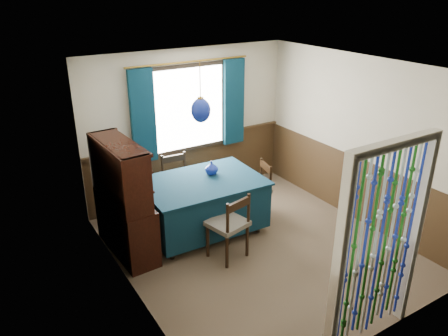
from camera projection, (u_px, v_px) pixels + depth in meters
floor at (257, 247)px, 6.12m from camera, size 4.00×4.00×0.00m
ceiling at (264, 68)px, 5.14m from camera, size 4.00×4.00×0.00m
wall_back at (189, 125)px, 7.20m from camera, size 3.60×0.00×3.60m
wall_front at (387, 235)px, 4.07m from camera, size 3.60×0.00×3.60m
wall_left at (127, 199)px, 4.76m from camera, size 0.00×4.00×4.00m
wall_right at (358, 141)px, 6.51m from camera, size 0.00×4.00×4.00m
wainscot_back at (190, 167)px, 7.48m from camera, size 3.60×0.00×3.60m
wainscot_front at (375, 299)px, 4.38m from camera, size 3.60×0.00×3.60m
wainscot_left at (134, 256)px, 5.06m from camera, size 0.00×4.00×4.00m
wainscot_right at (351, 186)px, 6.79m from camera, size 0.00×4.00×4.00m
window at (189, 108)px, 7.04m from camera, size 1.32×0.12×1.42m
doorway at (379, 250)px, 4.20m from camera, size 1.16×0.12×2.18m
dining_table at (203, 202)px, 6.35m from camera, size 1.74×1.24×0.82m
chair_near at (229, 225)px, 5.72m from camera, size 0.55×0.54×0.94m
chair_far at (178, 182)px, 6.94m from camera, size 0.49×0.47×0.93m
chair_left at (134, 215)px, 5.91m from camera, size 0.56×0.58×0.98m
chair_right at (257, 188)px, 6.81m from camera, size 0.50×0.52×0.88m
sideboard at (125, 215)px, 5.83m from camera, size 0.48×1.23×1.59m
pendant_lamp at (201, 110)px, 5.81m from camera, size 0.27×0.27×0.81m
vase_table at (211, 168)px, 6.39m from camera, size 0.20×0.20×0.19m
bowl_shelf at (133, 184)px, 5.43m from camera, size 0.24×0.24×0.05m
vase_sideboard at (119, 183)px, 5.97m from camera, size 0.24×0.24×0.19m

